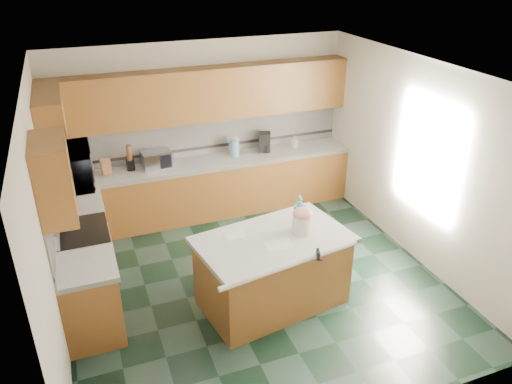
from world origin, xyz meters
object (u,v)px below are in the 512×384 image
treat_jar (302,225)px  soap_bottle_island (300,213)px  island_base (273,273)px  island_top (273,240)px  toaster_oven (157,159)px  coffee_maker (265,142)px  knife_block (106,166)px

treat_jar → soap_bottle_island: size_ratio=0.52×
treat_jar → island_base: bearing=179.6°
island_top → soap_bottle_island: soap_bottle_island is taller
toaster_oven → island_top: bearing=-74.8°
island_base → coffee_maker: size_ratio=5.31×
island_base → soap_bottle_island: bearing=4.7°
island_base → treat_jar: (0.36, -0.01, 0.60)m
island_base → island_top: (0.00, 0.00, 0.46)m
island_base → island_top: size_ratio=0.94×
island_top → toaster_oven: 2.64m
treat_jar → toaster_oven: bearing=117.7°
island_top → coffee_maker: size_ratio=5.63×
island_base → toaster_oven: 2.71m
island_base → treat_jar: bearing=-11.7°
knife_block → toaster_oven: size_ratio=0.57×
island_base → soap_bottle_island: size_ratio=3.88×
island_top → toaster_oven: bearing=99.6°
knife_block → island_top: bearing=-64.6°
island_base → coffee_maker: 2.76m
island_top → toaster_oven: (-0.86, 2.50, 0.15)m
knife_block → toaster_oven: bearing=-7.2°
island_base → treat_jar: 0.70m
coffee_maker → soap_bottle_island: bearing=-80.9°
island_top → soap_bottle_island: bearing=4.7°
treat_jar → knife_block: (-1.95, 2.51, 0.01)m
island_top → knife_block: size_ratio=7.13×
island_top → toaster_oven: size_ratio=4.07×
knife_block → coffee_maker: coffee_maker is taller
treat_jar → soap_bottle_island: 0.15m
island_top → treat_jar: size_ratio=7.93×
soap_bottle_island → knife_block: 3.11m
toaster_oven → knife_block: bearing=176.2°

